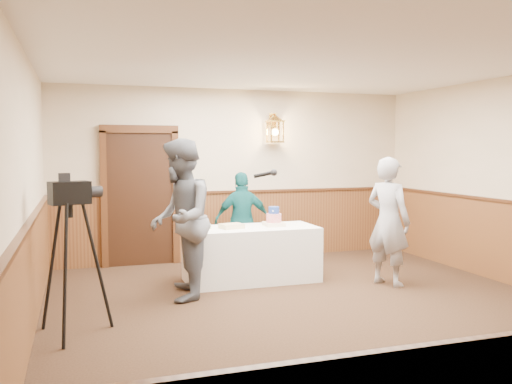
# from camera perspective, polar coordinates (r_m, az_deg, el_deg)

# --- Properties ---
(ground) EXTENTS (7.00, 7.00, 0.00)m
(ground) POSITION_cam_1_polar(r_m,az_deg,el_deg) (6.00, 7.74, -13.17)
(ground) COLOR black
(ground) RESTS_ON ground
(room_shell) EXTENTS (6.02, 7.02, 2.81)m
(room_shell) POSITION_cam_1_polar(r_m,az_deg,el_deg) (6.11, 5.56, 1.71)
(room_shell) COLOR #C6B794
(room_shell) RESTS_ON ground
(display_table) EXTENTS (1.80, 0.80, 0.75)m
(display_table) POSITION_cam_1_polar(r_m,az_deg,el_deg) (7.52, -0.48, -6.54)
(display_table) COLOR white
(display_table) RESTS_ON ground
(tiered_cake) EXTENTS (0.26, 0.26, 0.27)m
(tiered_cake) POSITION_cam_1_polar(r_m,az_deg,el_deg) (7.57, 1.89, -2.79)
(tiered_cake) COLOR #FAE5C4
(tiered_cake) RESTS_ON display_table
(sheet_cake_yellow) EXTENTS (0.34, 0.29, 0.06)m
(sheet_cake_yellow) POSITION_cam_1_polar(r_m,az_deg,el_deg) (7.35, -2.59, -3.60)
(sheet_cake_yellow) COLOR #F0D68F
(sheet_cake_yellow) RESTS_ON display_table
(sheet_cake_green) EXTENTS (0.31, 0.25, 0.07)m
(sheet_cake_green) POSITION_cam_1_polar(r_m,az_deg,el_deg) (7.37, -6.07, -3.59)
(sheet_cake_green) COLOR #9EC289
(sheet_cake_green) RESTS_ON display_table
(interviewer) EXTENTS (1.57, 1.09, 1.95)m
(interviewer) POSITION_cam_1_polar(r_m,az_deg,el_deg) (6.61, -7.99, -2.85)
(interviewer) COLOR #53565D
(interviewer) RESTS_ON ground
(baker) EXTENTS (0.64, 0.74, 1.72)m
(baker) POSITION_cam_1_polar(r_m,az_deg,el_deg) (7.44, 13.76, -3.01)
(baker) COLOR #949398
(baker) RESTS_ON ground
(assistant_p) EXTENTS (0.89, 0.42, 1.47)m
(assistant_p) POSITION_cam_1_polar(r_m,az_deg,el_deg) (8.29, -1.42, -2.98)
(assistant_p) COLOR #115455
(assistant_p) RESTS_ON ground
(tv_camera_rig) EXTENTS (0.59, 0.55, 1.51)m
(tv_camera_rig) POSITION_cam_1_polar(r_m,az_deg,el_deg) (5.61, -18.83, -7.45)
(tv_camera_rig) COLOR black
(tv_camera_rig) RESTS_ON ground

